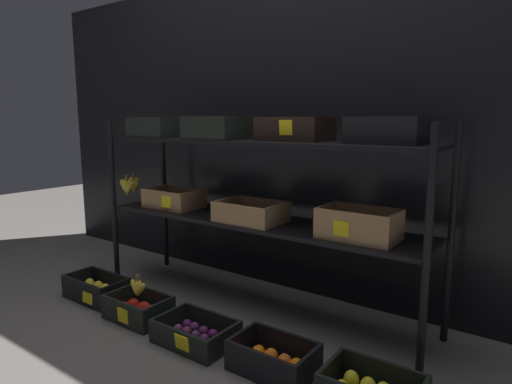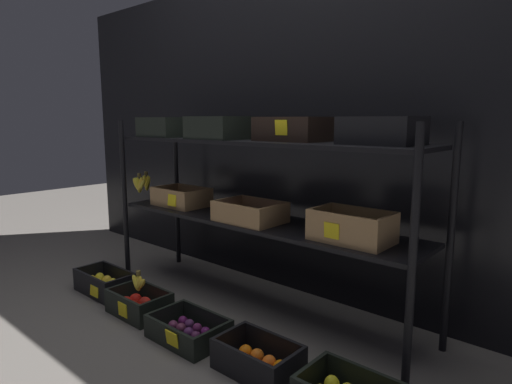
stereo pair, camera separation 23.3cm
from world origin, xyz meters
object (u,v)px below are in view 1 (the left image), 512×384
at_px(display_rack, 255,178).
at_px(crate_ground_lemon, 97,290).
at_px(crate_ground_plum, 196,335).
at_px(crate_ground_tangerine, 273,360).
at_px(banana_bunch_loose, 138,287).
at_px(crate_ground_apple_red, 138,310).

xyz_separation_m(display_rack, crate_ground_lemon, (-0.82, -0.43, -0.68)).
xyz_separation_m(display_rack, crate_ground_plum, (-0.00, -0.47, -0.69)).
height_order(crate_ground_tangerine, banana_bunch_loose, banana_bunch_loose).
relative_size(display_rack, crate_ground_apple_red, 6.07).
bearing_deg(crate_ground_tangerine, crate_ground_apple_red, -179.45).
relative_size(crate_ground_lemon, crate_ground_plum, 1.03).
height_order(crate_ground_lemon, banana_bunch_loose, banana_bunch_loose).
bearing_deg(display_rack, crate_ground_plum, -90.46).
xyz_separation_m(display_rack, crate_ground_tangerine, (0.42, -0.46, -0.68)).
distance_m(display_rack, crate_ground_apple_red, 0.92).
bearing_deg(crate_ground_apple_red, display_rack, 48.18).
bearing_deg(crate_ground_tangerine, display_rack, 132.62).
distance_m(display_rack, crate_ground_tangerine, 0.92).
bearing_deg(crate_ground_tangerine, crate_ground_lemon, 178.86).
bearing_deg(banana_bunch_loose, crate_ground_tangerine, 0.84).
bearing_deg(banana_bunch_loose, crate_ground_apple_red, 153.75).
bearing_deg(crate_ground_plum, banana_bunch_loose, 179.61).
distance_m(crate_ground_plum, crate_ground_tangerine, 0.43).
bearing_deg(crate_ground_apple_red, crate_ground_tangerine, 0.55).
bearing_deg(crate_ground_plum, crate_ground_apple_red, 179.04).
bearing_deg(banana_bunch_loose, crate_ground_plum, -0.39).
distance_m(display_rack, crate_ground_plum, 0.84).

